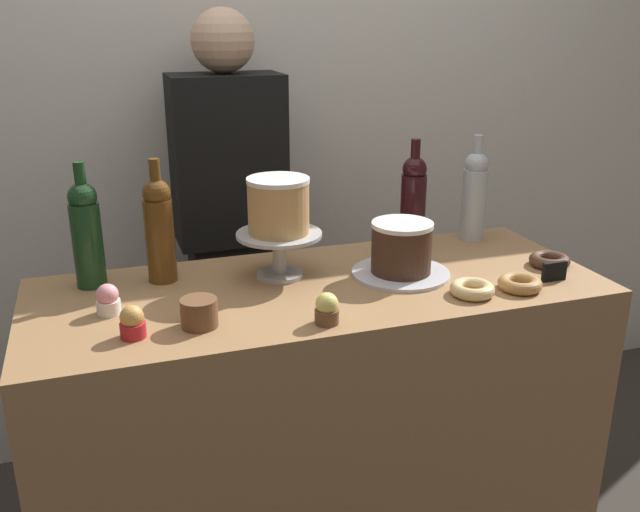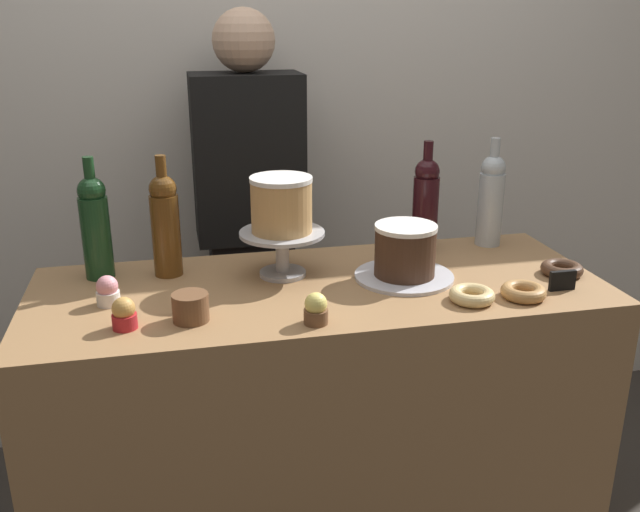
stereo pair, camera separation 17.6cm
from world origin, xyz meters
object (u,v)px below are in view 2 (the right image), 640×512
object	(u,v)px
donut_chocolate	(562,269)
cookie_stack	(191,307)
wine_bottle_green	(95,225)
cupcake_lemon	(316,309)
wine_bottle_clear	(491,198)
cupcake_strawberry	(108,291)
donut_glazed	(472,295)
donut_maple	(523,292)
white_layer_cake	(281,204)
barista_figure	(251,240)
cake_stand_pedestal	(282,245)
chocolate_round_cake	(405,250)
price_sign_chalkboard	(562,281)
wine_bottle_amber	(165,223)
cupcake_caramel	(124,314)
wine_bottle_dark_red	(426,203)

from	to	relation	value
donut_chocolate	cookie_stack	world-z (taller)	cookie_stack
wine_bottle_green	cupcake_lemon	distance (m)	0.66
wine_bottle_clear	cupcake_strawberry	size ratio (longest dim) A/B	4.38
cookie_stack	donut_glazed	bearing A→B (deg)	-3.08
cupcake_lemon	donut_maple	bearing A→B (deg)	3.64
cupcake_strawberry	donut_glazed	world-z (taller)	cupcake_strawberry
white_layer_cake	barista_figure	xyz separation A→B (m)	(-0.02, 0.55, -0.27)
cake_stand_pedestal	barista_figure	bearing A→B (deg)	92.15
donut_glazed	cake_stand_pedestal	bearing A→B (deg)	146.72
chocolate_round_cake	white_layer_cake	bearing A→B (deg)	164.00
cupcake_lemon	cookie_stack	distance (m)	0.29
white_layer_cake	price_sign_chalkboard	bearing A→B (deg)	-20.95
price_sign_chalkboard	barista_figure	distance (m)	1.07
cupcake_lemon	donut_glazed	size ratio (longest dim) A/B	0.66
white_layer_cake	cookie_stack	size ratio (longest dim) A/B	1.94
wine_bottle_clear	cupcake_lemon	world-z (taller)	wine_bottle_clear
wine_bottle_amber	donut_maple	size ratio (longest dim) A/B	2.91
price_sign_chalkboard	wine_bottle_clear	bearing A→B (deg)	93.18
donut_chocolate	cookie_stack	xyz separation A→B (m)	(-0.99, -0.08, 0.02)
cookie_stack	barista_figure	distance (m)	0.83
price_sign_chalkboard	cookie_stack	bearing A→B (deg)	178.87
donut_maple	barista_figure	size ratio (longest dim) A/B	0.07
cupcake_strawberry	cupcake_lemon	bearing A→B (deg)	-24.50
wine_bottle_green	cake_stand_pedestal	bearing A→B (deg)	-11.09
wine_bottle_green	price_sign_chalkboard	size ratio (longest dim) A/B	4.65
cupcake_strawberry	cupcake_caramel	bearing A→B (deg)	-72.99
cupcake_caramel	price_sign_chalkboard	xyz separation A→B (m)	(1.08, -0.01, -0.01)
cupcake_strawberry	cupcake_caramel	distance (m)	0.15
cupcake_strawberry	white_layer_cake	bearing A→B (deg)	13.21
wine_bottle_amber	cupcake_caramel	distance (m)	0.36
white_layer_cake	wine_bottle_dark_red	size ratio (longest dim) A/B	0.50
wine_bottle_amber	price_sign_chalkboard	size ratio (longest dim) A/B	4.65
white_layer_cake	cupcake_lemon	distance (m)	0.36
cupcake_lemon	cupcake_caramel	xyz separation A→B (m)	(-0.42, 0.07, 0.00)
wine_bottle_clear	price_sign_chalkboard	world-z (taller)	wine_bottle_clear
wine_bottle_clear	barista_figure	xyz separation A→B (m)	(-0.68, 0.42, -0.22)
cupcake_caramel	wine_bottle_dark_red	bearing A→B (deg)	23.78
donut_glazed	chocolate_round_cake	bearing A→B (deg)	120.41
donut_glazed	donut_maple	size ratio (longest dim) A/B	1.00
wine_bottle_dark_red	cupcake_strawberry	xyz separation A→B (m)	(-0.89, -0.23, -0.11)
donut_chocolate	cookie_stack	bearing A→B (deg)	-175.29
cake_stand_pedestal	cupcake_lemon	world-z (taller)	cake_stand_pedestal
chocolate_round_cake	wine_bottle_green	xyz separation A→B (m)	(-0.79, 0.18, 0.07)
wine_bottle_clear	barista_figure	distance (m)	0.83
donut_glazed	barista_figure	size ratio (longest dim) A/B	0.07
white_layer_cake	chocolate_round_cake	size ratio (longest dim) A/B	0.99
cupcake_strawberry	cookie_stack	distance (m)	0.23
white_layer_cake	donut_chocolate	world-z (taller)	white_layer_cake
wine_bottle_dark_red	cupcake_caramel	distance (m)	0.93
wine_bottle_clear	cupcake_caramel	world-z (taller)	wine_bottle_clear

